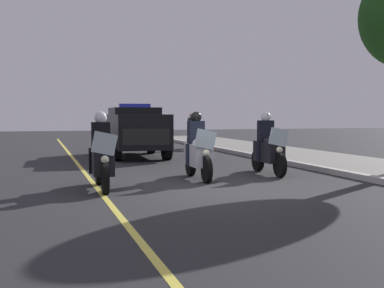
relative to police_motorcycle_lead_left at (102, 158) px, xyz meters
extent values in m
plane|color=#28282B|center=(0.55, 2.39, -0.70)|extent=(80.00, 80.00, 0.00)
cube|color=#B7B5AD|center=(0.55, 6.48, -0.62)|extent=(48.00, 0.24, 0.15)
cube|color=#E0D14C|center=(0.55, -0.09, -0.70)|extent=(48.00, 0.12, 0.01)
cylinder|color=black|center=(0.76, -0.02, -0.38)|extent=(0.64, 0.14, 0.64)
cylinder|color=black|center=(-0.74, 0.02, -0.38)|extent=(0.64, 0.16, 0.64)
cube|color=black|center=(0.03, 0.00, -0.08)|extent=(1.21, 0.48, 0.56)
ellipsoid|color=black|center=(0.08, 0.00, 0.22)|extent=(0.57, 0.34, 0.24)
cube|color=silver|center=(0.66, -0.02, 0.35)|extent=(0.08, 0.56, 0.53)
sphere|color=#F9F4CC|center=(0.72, -0.02, 0.02)|extent=(0.17, 0.17, 0.17)
sphere|color=red|center=(0.53, -0.18, 0.28)|extent=(0.09, 0.09, 0.09)
sphere|color=#1933F2|center=(0.54, 0.14, 0.28)|extent=(0.09, 0.09, 0.09)
cube|color=black|center=(-0.20, 0.01, 0.48)|extent=(0.29, 0.41, 0.60)
cube|color=black|center=(-0.13, 0.20, -0.08)|extent=(0.18, 0.15, 0.56)
cube|color=black|center=(-0.14, -0.20, -0.08)|extent=(0.18, 0.15, 0.56)
sphere|color=silver|center=(-0.18, 0.01, 0.88)|extent=(0.28, 0.28, 0.28)
cylinder|color=black|center=(-0.26, 2.53, -0.38)|extent=(0.64, 0.14, 0.64)
cylinder|color=black|center=(-1.75, 2.58, -0.38)|extent=(0.64, 0.16, 0.64)
cube|color=silver|center=(-0.98, 2.55, -0.08)|extent=(1.21, 0.48, 0.56)
ellipsoid|color=silver|center=(-0.93, 2.55, 0.22)|extent=(0.57, 0.34, 0.24)
cube|color=silver|center=(-0.36, 2.53, 0.35)|extent=(0.08, 0.56, 0.53)
sphere|color=#F9F4CC|center=(-0.30, 2.53, 0.02)|extent=(0.17, 0.17, 0.17)
sphere|color=red|center=(-0.49, 2.38, 0.28)|extent=(0.09, 0.09, 0.09)
sphere|color=#1933F2|center=(-0.48, 2.70, 0.28)|extent=(0.09, 0.09, 0.09)
cube|color=black|center=(-1.21, 2.56, 0.48)|extent=(0.29, 0.41, 0.60)
cube|color=black|center=(-1.15, 2.76, -0.08)|extent=(0.18, 0.15, 0.56)
cube|color=black|center=(-1.16, 2.36, -0.08)|extent=(0.18, 0.15, 0.56)
sphere|color=black|center=(-1.19, 2.56, 0.88)|extent=(0.28, 0.28, 0.28)
cylinder|color=black|center=(-0.75, 4.72, -0.38)|extent=(0.64, 0.14, 0.64)
cylinder|color=black|center=(-2.25, 4.77, -0.38)|extent=(0.64, 0.16, 0.64)
cube|color=black|center=(-1.48, 4.74, -0.08)|extent=(1.21, 0.48, 0.56)
ellipsoid|color=black|center=(-1.43, 4.74, 0.22)|extent=(0.57, 0.34, 0.24)
cube|color=silver|center=(-0.85, 4.73, 0.35)|extent=(0.08, 0.56, 0.53)
sphere|color=#F9F4CC|center=(-0.79, 4.72, 0.02)|extent=(0.17, 0.17, 0.17)
sphere|color=red|center=(-0.99, 4.57, 0.28)|extent=(0.09, 0.09, 0.09)
sphere|color=#1933F2|center=(-0.98, 4.89, 0.28)|extent=(0.09, 0.09, 0.09)
cube|color=black|center=(-1.71, 4.75, 0.48)|extent=(0.29, 0.41, 0.60)
cube|color=black|center=(-1.65, 4.95, -0.08)|extent=(0.18, 0.15, 0.56)
cube|color=black|center=(-1.66, 4.55, -0.08)|extent=(0.18, 0.15, 0.56)
sphere|color=silver|center=(-1.69, 4.75, 0.88)|extent=(0.28, 0.28, 0.28)
cube|color=black|center=(-8.11, 2.26, 0.32)|extent=(4.95, 2.05, 1.24)
cube|color=black|center=(-8.41, 2.27, 1.02)|extent=(2.45, 1.82, 0.36)
cube|color=#2633D8|center=(-8.21, 2.26, 1.28)|extent=(0.32, 1.21, 0.14)
cube|color=black|center=(-5.72, 2.19, 0.18)|extent=(0.17, 1.62, 0.56)
cylinder|color=black|center=(-6.54, 3.11, -0.30)|extent=(0.81, 0.30, 0.80)
cylinder|color=black|center=(-6.59, 1.31, -0.30)|extent=(0.81, 0.30, 0.80)
cylinder|color=black|center=(-9.64, 3.21, -0.30)|extent=(0.81, 0.30, 0.80)
cylinder|color=black|center=(-9.69, 1.41, -0.30)|extent=(0.81, 0.30, 0.80)
cylinder|color=black|center=(-10.78, 5.50, -0.37)|extent=(0.66, 0.06, 0.66)
cylinder|color=black|center=(-11.88, 5.54, -0.37)|extent=(0.66, 0.06, 0.66)
cube|color=red|center=(-11.33, 5.52, -0.10)|extent=(1.00, 0.09, 0.36)
cube|color=black|center=(-11.38, 5.52, 0.50)|extent=(0.25, 0.33, 0.56)
sphere|color=tan|center=(-11.35, 5.52, 0.88)|extent=(0.22, 0.22, 0.22)
camera|label=1|loc=(11.30, -1.35, 0.97)|focal=47.73mm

